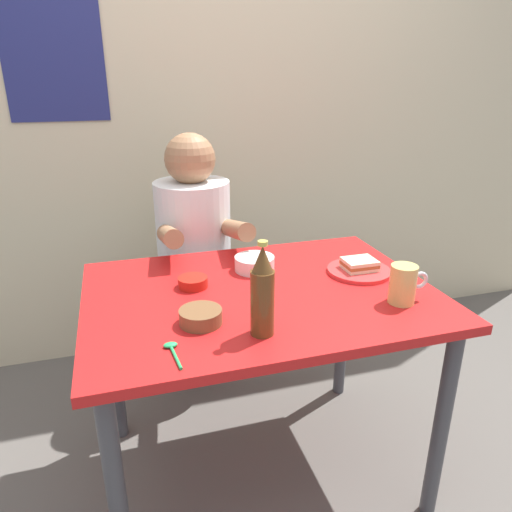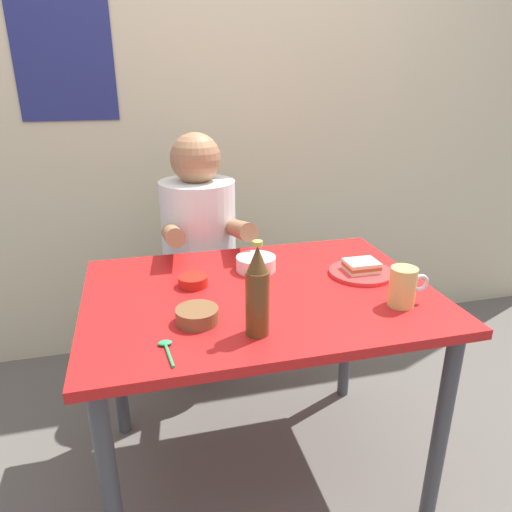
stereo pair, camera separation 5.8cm
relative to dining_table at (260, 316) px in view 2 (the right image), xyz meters
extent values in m
plane|color=#59544F|center=(0.00, 0.00, -0.65)|extent=(6.00, 6.00, 0.00)
cube|color=beige|center=(0.00, 1.05, 0.65)|extent=(4.40, 0.08, 2.60)
cube|color=navy|center=(-0.61, 1.01, 0.84)|extent=(0.41, 0.01, 0.59)
cube|color=red|center=(0.00, 0.00, 0.08)|extent=(1.10, 0.80, 0.03)
cylinder|color=#3F3F44|center=(-0.49, -0.34, -0.29)|extent=(0.05, 0.05, 0.71)
cylinder|color=#3F3F44|center=(0.49, -0.34, -0.29)|extent=(0.05, 0.05, 0.71)
cylinder|color=#3F3F44|center=(-0.49, 0.34, -0.29)|extent=(0.05, 0.05, 0.71)
cylinder|color=#3F3F44|center=(0.49, 0.34, -0.29)|extent=(0.05, 0.05, 0.71)
cylinder|color=#4C4C51|center=(-0.11, 0.63, -0.44)|extent=(0.08, 0.08, 0.41)
cylinder|color=#2D2D33|center=(-0.11, 0.63, -0.22)|extent=(0.34, 0.34, 0.04)
cylinder|color=white|center=(-0.11, 0.63, 0.06)|extent=(0.32, 0.32, 0.52)
sphere|color=#A0704C|center=(-0.11, 0.63, 0.42)|extent=(0.21, 0.21, 0.21)
cylinder|color=#A0704C|center=(-0.24, 0.38, 0.18)|extent=(0.07, 0.31, 0.14)
cylinder|color=#A0704C|center=(0.02, 0.38, 0.18)|extent=(0.07, 0.31, 0.14)
cylinder|color=red|center=(0.37, 0.04, 0.10)|extent=(0.22, 0.22, 0.01)
cube|color=beige|center=(0.37, 0.04, 0.11)|extent=(0.11, 0.09, 0.01)
cube|color=#9E592D|center=(0.37, 0.04, 0.13)|extent=(0.11, 0.09, 0.01)
cube|color=beige|center=(0.37, 0.04, 0.14)|extent=(0.11, 0.09, 0.01)
cylinder|color=#D1BC66|center=(0.38, -0.20, 0.15)|extent=(0.08, 0.08, 0.12)
torus|color=silver|center=(0.44, -0.20, 0.16)|extent=(0.06, 0.01, 0.06)
cylinder|color=#593819|center=(-0.07, -0.26, 0.18)|extent=(0.06, 0.06, 0.18)
cone|color=#593819|center=(-0.07, -0.26, 0.31)|extent=(0.05, 0.05, 0.07)
cylinder|color=#BFB74C|center=(-0.07, -0.26, 0.35)|extent=(0.03, 0.03, 0.01)
cylinder|color=#B21E14|center=(-0.20, 0.09, 0.11)|extent=(0.10, 0.10, 0.03)
cylinder|color=maroon|center=(-0.20, 0.09, 0.12)|extent=(0.08, 0.08, 0.02)
cylinder|color=brown|center=(-0.22, -0.16, 0.11)|extent=(0.12, 0.12, 0.04)
cylinder|color=brown|center=(-0.22, -0.16, 0.12)|extent=(0.10, 0.10, 0.02)
cylinder|color=silver|center=(0.03, 0.17, 0.12)|extent=(0.14, 0.14, 0.05)
cylinder|color=tan|center=(0.03, 0.17, 0.13)|extent=(0.11, 0.11, 0.02)
cylinder|color=#26A559|center=(-0.31, -0.31, 0.10)|extent=(0.02, 0.11, 0.01)
ellipsoid|color=#26A559|center=(-0.32, -0.26, 0.10)|extent=(0.04, 0.02, 0.01)
camera|label=1|loc=(-0.41, -1.31, 0.74)|focal=33.16mm
camera|label=2|loc=(-0.35, -1.33, 0.74)|focal=33.16mm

